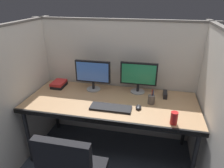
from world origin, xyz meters
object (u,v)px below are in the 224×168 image
computer_mouse (139,107)px  monitor_right (138,76)px  pen_cup (151,99)px  soda_can (174,118)px  keyboard_main (111,108)px  book_stack (59,84)px  monitor_left (93,73)px  red_stapler (165,94)px  desk (111,105)px

computer_mouse → monitor_right: bearing=96.9°
pen_cup → soda_can: pen_cup is taller
monitor_right → keyboard_main: bearing=-117.7°
pen_cup → book_stack: (-1.18, 0.19, -0.01)m
monitor_left → computer_mouse: monitor_left is taller
monitor_right → pen_cup: size_ratio=2.58×
computer_mouse → soda_can: (0.34, -0.20, 0.04)m
soda_can → computer_mouse: bearing=149.4°
keyboard_main → soda_can: bearing=-12.5°
red_stapler → computer_mouse: bearing=-129.2°
monitor_right → pen_cup: 0.34m
desk → pen_cup: (0.44, 0.04, 0.10)m
monitor_left → monitor_right: (0.54, 0.05, 0.00)m
keyboard_main → monitor_right: bearing=62.3°
monitor_right → computer_mouse: monitor_right is taller
monitor_right → keyboard_main: (-0.23, -0.45, -0.20)m
keyboard_main → book_stack: bearing=152.9°
monitor_right → computer_mouse: 0.44m
pen_cup → red_stapler: 0.25m
monitor_left → computer_mouse: 0.71m
soda_can → red_stapler: 0.54m
monitor_right → keyboard_main: monitor_right is taller
keyboard_main → desk: bearing=102.4°
pen_cup → soda_can: bearing=-57.9°
monitor_right → book_stack: bearing=-177.0°
pen_cup → soda_can: 0.40m
computer_mouse → soda_can: soda_can is taller
desk → monitor_left: (-0.27, 0.24, 0.27)m
monitor_right → keyboard_main: 0.54m
monitor_right → red_stapler: bearing=-8.5°
desk → red_stapler: 0.64m
red_stapler → monitor_right: bearing=171.5°
monitor_left → red_stapler: (0.87, -0.00, -0.19)m
desk → soda_can: bearing=-24.6°
book_stack → red_stapler: size_ratio=1.41×
monitor_left → monitor_right: size_ratio=1.00×
monitor_right → soda_can: 0.72m
monitor_left → red_stapler: bearing=-0.1°
desk → monitor_left: bearing=139.0°
monitor_left → monitor_right: bearing=4.8°
monitor_right → desk: bearing=-133.5°
desk → monitor_left: monitor_left is taller
keyboard_main → red_stapler: size_ratio=2.87×
keyboard_main → computer_mouse: computer_mouse is taller
monitor_left → computer_mouse: (0.59, -0.34, -0.20)m
monitor_right → keyboard_main: size_ratio=1.00×
computer_mouse → pen_cup: bearing=48.4°
desk → computer_mouse: size_ratio=19.79×
monitor_right → computer_mouse: size_ratio=4.48×
keyboard_main → red_stapler: red_stapler is taller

